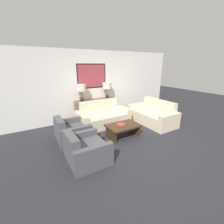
% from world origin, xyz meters
% --- Properties ---
extents(ground_plane, '(20.00, 20.00, 0.00)m').
position_xyz_m(ground_plane, '(0.00, 0.00, 0.00)').
color(ground_plane, '#28282D').
extents(back_wall, '(7.70, 0.12, 2.65)m').
position_xyz_m(back_wall, '(0.00, 2.40, 1.33)').
color(back_wall, silver).
rests_on(back_wall, ground_plane).
extents(console_table, '(1.56, 0.39, 0.82)m').
position_xyz_m(console_table, '(0.00, 2.13, 0.41)').
color(console_table, brown).
rests_on(console_table, ground_plane).
extents(table_lamp_left, '(0.35, 0.35, 0.62)m').
position_xyz_m(table_lamp_left, '(-0.54, 2.13, 1.27)').
color(table_lamp_left, '#333338').
rests_on(table_lamp_left, console_table).
extents(table_lamp_right, '(0.35, 0.35, 0.62)m').
position_xyz_m(table_lamp_right, '(0.54, 2.13, 1.27)').
color(table_lamp_right, '#333338').
rests_on(table_lamp_right, console_table).
extents(couch_by_back_wall, '(1.84, 0.92, 0.85)m').
position_xyz_m(couch_by_back_wall, '(0.00, 1.47, 0.28)').
color(couch_by_back_wall, beige).
rests_on(couch_by_back_wall, ground_plane).
extents(couch_by_side, '(0.92, 1.84, 0.85)m').
position_xyz_m(couch_by_side, '(1.72, 0.71, 0.28)').
color(couch_by_side, beige).
rests_on(couch_by_side, ground_plane).
extents(coffee_table, '(0.99, 0.66, 0.38)m').
position_xyz_m(coffee_table, '(0.09, 0.32, 0.27)').
color(coffee_table, '#3D2616').
rests_on(coffee_table, ground_plane).
extents(decorative_bowl, '(0.27, 0.27, 0.04)m').
position_xyz_m(decorative_bowl, '(0.03, 0.34, 0.40)').
color(decorative_bowl, '#93382D').
rests_on(decorative_bowl, coffee_table).
extents(armchair_near_back_wall, '(0.86, 0.96, 0.73)m').
position_xyz_m(armchair_near_back_wall, '(-1.34, 0.88, 0.26)').
color(armchair_near_back_wall, '#4C4C51').
rests_on(armchair_near_back_wall, ground_plane).
extents(armchair_near_camera, '(0.86, 0.96, 0.73)m').
position_xyz_m(armchair_near_camera, '(-1.34, -0.24, 0.26)').
color(armchair_near_camera, '#4C4C51').
rests_on(armchair_near_camera, ground_plane).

